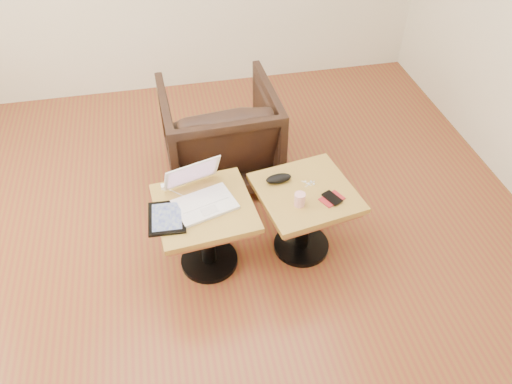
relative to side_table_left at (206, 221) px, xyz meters
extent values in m
cube|color=brown|center=(0.03, -0.01, -0.38)|extent=(4.50, 4.50, 0.01)
cylinder|color=black|center=(0.00, 0.00, -0.36)|extent=(0.36, 0.36, 0.03)
cylinder|color=black|center=(0.00, 0.00, -0.13)|extent=(0.09, 0.09, 0.44)
cube|color=#964C28|center=(0.00, 0.00, 0.07)|extent=(0.56, 0.56, 0.04)
cube|color=olive|center=(0.00, 0.00, 0.11)|extent=(0.61, 0.61, 0.04)
cylinder|color=black|center=(0.61, 0.00, -0.36)|extent=(0.36, 0.36, 0.03)
cylinder|color=black|center=(0.61, 0.00, -0.13)|extent=(0.09, 0.09, 0.44)
cube|color=#964C28|center=(0.61, 0.00, 0.07)|extent=(0.59, 0.59, 0.04)
cube|color=olive|center=(0.61, 0.00, 0.11)|extent=(0.64, 0.64, 0.04)
cube|color=white|center=(0.01, 0.00, 0.13)|extent=(0.39, 0.32, 0.02)
cube|color=silver|center=(0.00, 0.03, 0.15)|extent=(0.30, 0.19, 0.00)
cube|color=silver|center=(0.02, -0.06, 0.15)|extent=(0.11, 0.09, 0.00)
cube|color=white|center=(-0.04, 0.16, 0.25)|extent=(0.35, 0.19, 0.21)
cube|color=#9D4332|center=(-0.04, 0.16, 0.25)|extent=(0.31, 0.16, 0.17)
cube|color=black|center=(-0.22, -0.06, 0.13)|extent=(0.22, 0.27, 0.02)
cube|color=#191E38|center=(-0.22, -0.06, 0.14)|extent=(0.17, 0.23, 0.00)
cube|color=white|center=(-0.21, 0.20, 0.14)|extent=(0.04, 0.04, 0.02)
ellipsoid|color=black|center=(0.47, 0.12, 0.15)|extent=(0.17, 0.08, 0.05)
cylinder|color=#F06374|center=(0.54, -0.10, 0.17)|extent=(0.07, 0.07, 0.08)
sphere|color=white|center=(0.64, 0.05, 0.13)|extent=(0.01, 0.01, 0.01)
sphere|color=white|center=(0.66, 0.07, 0.13)|extent=(0.01, 0.01, 0.01)
sphere|color=white|center=(0.63, 0.07, 0.13)|extent=(0.01, 0.01, 0.01)
sphere|color=white|center=(0.67, 0.04, 0.13)|extent=(0.01, 0.01, 0.01)
cylinder|color=white|center=(0.64, 0.05, 0.13)|extent=(0.07, 0.04, 0.00)
cube|color=maroon|center=(0.74, -0.10, 0.13)|extent=(0.16, 0.14, 0.01)
cube|color=black|center=(0.74, -0.10, 0.14)|extent=(0.11, 0.13, 0.01)
imported|color=black|center=(0.22, 0.87, -0.01)|extent=(0.81, 0.83, 0.73)
camera|label=1|loc=(-0.13, -2.08, 2.13)|focal=35.00mm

